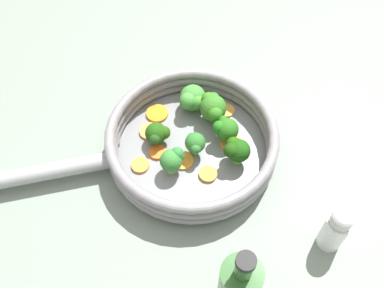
% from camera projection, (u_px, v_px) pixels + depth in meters
% --- Properties ---
extents(ground_plane, '(4.00, 4.00, 0.00)m').
position_uv_depth(ground_plane, '(192.00, 153.00, 0.77)').
color(ground_plane, gray).
extents(skillet, '(0.27, 0.27, 0.01)m').
position_uv_depth(skillet, '(192.00, 151.00, 0.77)').
color(skillet, gray).
rests_on(skillet, ground_plane).
extents(skillet_rim_wall, '(0.28, 0.28, 0.05)m').
position_uv_depth(skillet_rim_wall, '(192.00, 140.00, 0.74)').
color(skillet_rim_wall, gray).
rests_on(skillet_rim_wall, skillet).
extents(skillet_handle, '(0.11, 0.23, 0.03)m').
position_uv_depth(skillet_handle, '(38.00, 173.00, 0.72)').
color(skillet_handle, '#999B9E').
rests_on(skillet_handle, skillet).
extents(skillet_rivet_left, '(0.01, 0.01, 0.01)m').
position_uv_depth(skillet_rivet_left, '(117.00, 143.00, 0.76)').
color(skillet_rivet_left, gray).
rests_on(skillet_rivet_left, skillet).
extents(skillet_rivet_right, '(0.01, 0.01, 0.01)m').
position_uv_depth(skillet_rivet_right, '(123.00, 180.00, 0.72)').
color(skillet_rivet_right, gray).
rests_on(skillet_rivet_right, skillet).
extents(carrot_slice_0, '(0.04, 0.04, 0.01)m').
position_uv_depth(carrot_slice_0, '(140.00, 165.00, 0.74)').
color(carrot_slice_0, orange).
rests_on(carrot_slice_0, skillet).
extents(carrot_slice_1, '(0.05, 0.05, 0.01)m').
position_uv_depth(carrot_slice_1, '(157.00, 113.00, 0.80)').
color(carrot_slice_1, orange).
rests_on(carrot_slice_1, skillet).
extents(carrot_slice_2, '(0.05, 0.05, 0.00)m').
position_uv_depth(carrot_slice_2, '(150.00, 131.00, 0.78)').
color(carrot_slice_2, '#EF9142').
rests_on(carrot_slice_2, skillet).
extents(carrot_slice_3, '(0.06, 0.06, 0.00)m').
position_uv_depth(carrot_slice_3, '(232.00, 143.00, 0.77)').
color(carrot_slice_3, '#F49541').
rests_on(carrot_slice_3, skillet).
extents(carrot_slice_4, '(0.04, 0.04, 0.01)m').
position_uv_depth(carrot_slice_4, '(158.00, 152.00, 0.76)').
color(carrot_slice_4, orange).
rests_on(carrot_slice_4, skillet).
extents(carrot_slice_5, '(0.05, 0.05, 0.00)m').
position_uv_depth(carrot_slice_5, '(183.00, 160.00, 0.75)').
color(carrot_slice_5, orange).
rests_on(carrot_slice_5, skillet).
extents(carrot_slice_6, '(0.04, 0.04, 0.01)m').
position_uv_depth(carrot_slice_6, '(208.00, 174.00, 0.73)').
color(carrot_slice_6, orange).
rests_on(carrot_slice_6, skillet).
extents(carrot_slice_7, '(0.04, 0.04, 0.00)m').
position_uv_depth(carrot_slice_7, '(226.00, 110.00, 0.81)').
color(carrot_slice_7, gold).
rests_on(carrot_slice_7, skillet).
extents(broccoli_floret_0, '(0.04, 0.04, 0.05)m').
position_uv_depth(broccoli_floret_0, '(237.00, 150.00, 0.72)').
color(broccoli_floret_0, '#84B25C').
rests_on(broccoli_floret_0, skillet).
extents(broccoli_floret_1, '(0.04, 0.04, 0.05)m').
position_uv_depth(broccoli_floret_1, '(173.00, 159.00, 0.71)').
color(broccoli_floret_1, '#85AB6F').
rests_on(broccoli_floret_1, skillet).
extents(broccoli_floret_2, '(0.04, 0.03, 0.05)m').
position_uv_depth(broccoli_floret_2, '(194.00, 144.00, 0.73)').
color(broccoli_floret_2, '#7AA762').
rests_on(broccoli_floret_2, skillet).
extents(broccoli_floret_3, '(0.04, 0.04, 0.05)m').
position_uv_depth(broccoli_floret_3, '(226.00, 129.00, 0.75)').
color(broccoli_floret_3, '#759F58').
rests_on(broccoli_floret_3, skillet).
extents(broccoli_floret_4, '(0.06, 0.05, 0.06)m').
position_uv_depth(broccoli_floret_4, '(213.00, 107.00, 0.77)').
color(broccoli_floret_4, '#8AAD64').
rests_on(broccoli_floret_4, skillet).
extents(broccoli_floret_5, '(0.05, 0.05, 0.05)m').
position_uv_depth(broccoli_floret_5, '(192.00, 99.00, 0.79)').
color(broccoli_floret_5, '#85A46B').
rests_on(broccoli_floret_5, skillet).
extents(broccoli_floret_6, '(0.04, 0.04, 0.04)m').
position_uv_depth(broccoli_floret_6, '(157.00, 134.00, 0.75)').
color(broccoli_floret_6, '#629149').
rests_on(broccoli_floret_6, skillet).
extents(salt_shaker, '(0.04, 0.04, 0.09)m').
position_uv_depth(salt_shaker, '(336.00, 229.00, 0.65)').
color(salt_shaker, white).
rests_on(salt_shaker, ground_plane).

